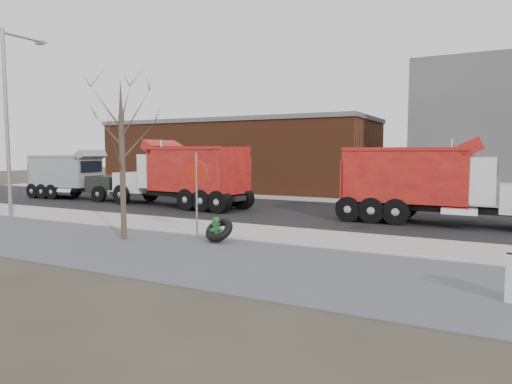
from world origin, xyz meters
The scene contains 15 objects.
ground centered at (0.00, 0.00, 0.00)m, with size 120.00×120.00×0.00m, color #383328.
gravel_verge centered at (0.00, -3.50, 0.01)m, with size 60.00×5.00×0.03m, color slate.
sidewalk centered at (0.00, 0.25, 0.03)m, with size 60.00×2.50×0.06m, color #9E9B93.
curb centered at (0.00, 1.55, 0.06)m, with size 60.00×0.15×0.11m, color #9E9B93.
road centered at (0.00, 6.30, 0.01)m, with size 60.00×9.40×0.02m, color black.
far_sidewalk centered at (0.00, 12.00, 0.03)m, with size 60.00×2.00×0.06m, color #9E9B93.
building_brick centered at (-10.00, 17.00, 2.65)m, with size 20.20×8.20×5.30m.
bare_tree centered at (-3.20, -2.60, 3.30)m, with size 3.20×3.20×5.20m.
street_light centered at (-11.00, -1.02, 4.52)m, with size 0.50×2.00×8.00m.
fire_hydrant centered at (-0.36, -1.52, 0.37)m, with size 0.46×0.45×0.81m.
truck_tire centered at (-0.22, -1.56, 0.41)m, with size 1.03×0.98×0.79m.
stop_sign centered at (-1.04, -1.59, 1.92)m, with size 0.76×0.18×2.82m.
dump_truck_red_a centered at (5.27, 5.49, 1.70)m, with size 8.25×2.31×3.34m.
dump_truck_red_b centered at (-6.88, 5.51, 1.75)m, with size 8.20×3.13×3.43m.
dump_truck_grey centered at (-15.29, 5.88, 1.50)m, with size 6.52×2.32×2.93m.
Camera 1 is at (7.34, -13.56, 2.83)m, focal length 32.00 mm.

